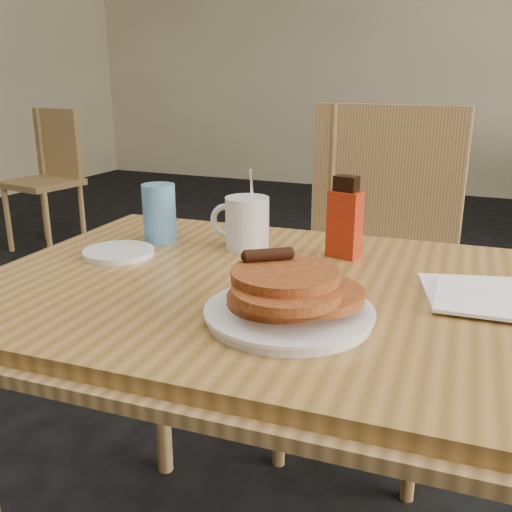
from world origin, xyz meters
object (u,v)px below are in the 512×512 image
(main_table, at_px, (292,308))
(pancake_plate, at_px, (289,301))
(chair_wall_extra, at_px, (50,166))
(coffee_mug, at_px, (246,222))
(chair_main_far, at_px, (374,248))
(blue_tumbler, at_px, (159,213))
(syrup_bottle, at_px, (345,220))

(main_table, bearing_deg, pancake_plate, -72.16)
(chair_wall_extra, distance_m, pancake_plate, 3.31)
(pancake_plate, distance_m, coffee_mug, 0.39)
(chair_wall_extra, bearing_deg, chair_main_far, -19.21)
(pancake_plate, bearing_deg, chair_main_far, 93.04)
(chair_main_far, bearing_deg, blue_tumbler, -117.92)
(main_table, height_order, blue_tumbler, blue_tumbler)
(coffee_mug, bearing_deg, pancake_plate, -39.00)
(pancake_plate, xyz_separation_m, blue_tumbler, (-0.41, 0.29, 0.03))
(chair_wall_extra, xyz_separation_m, blue_tumbler, (2.06, -1.89, 0.28))
(pancake_plate, bearing_deg, main_table, 107.84)
(coffee_mug, height_order, blue_tumbler, coffee_mug)
(blue_tumbler, bearing_deg, syrup_bottle, 6.70)
(chair_main_far, distance_m, pancake_plate, 0.90)
(pancake_plate, relative_size, blue_tumbler, 2.01)
(chair_main_far, distance_m, coffee_mug, 0.62)
(main_table, bearing_deg, coffee_mug, 133.47)
(coffee_mug, height_order, syrup_bottle, coffee_mug)
(chair_wall_extra, bearing_deg, syrup_bottle, -27.73)
(main_table, xyz_separation_m, coffee_mug, (-0.17, 0.18, 0.10))
(main_table, bearing_deg, syrup_bottle, 78.93)
(main_table, bearing_deg, chair_wall_extra, 139.91)
(main_table, distance_m, coffee_mug, 0.27)
(syrup_bottle, relative_size, blue_tumbler, 1.29)
(chair_main_far, relative_size, coffee_mug, 5.86)
(chair_main_far, xyz_separation_m, coffee_mug, (-0.17, -0.56, 0.19))
(main_table, relative_size, chair_main_far, 1.18)
(chair_wall_extra, distance_m, syrup_bottle, 3.10)
(chair_main_far, xyz_separation_m, syrup_bottle, (0.04, -0.54, 0.21))
(blue_tumbler, bearing_deg, chair_main_far, 58.06)
(main_table, distance_m, pancake_plate, 0.17)
(chair_wall_extra, bearing_deg, coffee_mug, -30.51)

